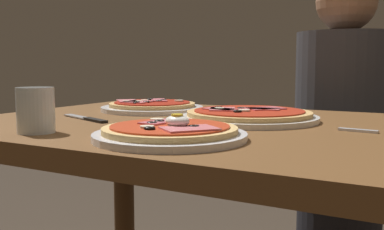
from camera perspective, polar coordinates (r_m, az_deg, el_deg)
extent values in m
cube|color=brown|center=(1.03, 1.59, -2.01)|extent=(1.10, 0.79, 0.04)
cylinder|color=#4A3018|center=(1.65, -8.48, -12.07)|extent=(0.07, 0.07, 0.70)
cylinder|color=white|center=(0.79, -2.78, -2.66)|extent=(0.27, 0.27, 0.01)
cylinder|color=#DBB26B|center=(0.79, -2.79, -1.87)|extent=(0.24, 0.24, 0.01)
cylinder|color=red|center=(0.79, -2.79, -1.41)|extent=(0.21, 0.21, 0.00)
torus|color=black|center=(0.76, 0.24, -1.46)|extent=(0.02, 0.02, 0.00)
torus|color=black|center=(0.83, -4.12, -0.82)|extent=(0.02, 0.02, 0.00)
torus|color=black|center=(0.74, -5.33, -1.67)|extent=(0.02, 0.02, 0.00)
torus|color=black|center=(0.86, -2.61, -0.54)|extent=(0.02, 0.02, 0.00)
torus|color=black|center=(0.84, -1.69, -0.68)|extent=(0.02, 0.02, 0.00)
torus|color=black|center=(0.81, -5.05, -1.02)|extent=(0.02, 0.02, 0.00)
cube|color=#D16B70|center=(0.74, -0.32, -1.70)|extent=(0.10, 0.11, 0.00)
cube|color=#C65B66|center=(0.83, -4.06, -0.87)|extent=(0.05, 0.08, 0.00)
cylinder|color=beige|center=(0.76, -5.66, -1.49)|extent=(0.02, 0.02, 0.00)
cylinder|color=beige|center=(0.83, -2.02, -0.75)|extent=(0.02, 0.02, 0.00)
cylinder|color=beige|center=(0.77, -2.09, -1.37)|extent=(0.03, 0.03, 0.00)
cylinder|color=beige|center=(0.86, -4.24, -0.59)|extent=(0.03, 0.03, 0.00)
ellipsoid|color=white|center=(0.77, -1.87, -0.76)|extent=(0.04, 0.03, 0.02)
cylinder|color=yellow|center=(0.77, -1.87, -0.02)|extent=(0.02, 0.02, 0.00)
cylinder|color=white|center=(1.29, -5.00, 0.82)|extent=(0.29, 0.29, 0.01)
cylinder|color=tan|center=(1.29, -5.01, 1.30)|extent=(0.24, 0.24, 0.01)
cylinder|color=#A82314|center=(1.29, -5.01, 1.59)|extent=(0.21, 0.21, 0.00)
torus|color=black|center=(1.35, -5.30, 1.97)|extent=(0.02, 0.02, 0.00)
torus|color=black|center=(1.24, -6.98, 1.55)|extent=(0.02, 0.02, 0.00)
torus|color=black|center=(1.29, -4.20, 1.77)|extent=(0.02, 0.02, 0.00)
torus|color=black|center=(1.32, -3.60, 1.88)|extent=(0.02, 0.02, 0.00)
torus|color=black|center=(1.26, -5.75, 1.64)|extent=(0.02, 0.02, 0.00)
cube|color=#C65B66|center=(1.33, -4.20, 1.88)|extent=(0.09, 0.10, 0.00)
cube|color=#D16B70|center=(1.30, -8.03, 1.76)|extent=(0.10, 0.10, 0.00)
cube|color=#D16B70|center=(1.27, -6.76, 1.66)|extent=(0.07, 0.08, 0.00)
cylinder|color=beige|center=(1.29, -1.63, 1.80)|extent=(0.03, 0.03, 0.00)
cylinder|color=beige|center=(1.28, -6.67, 1.72)|extent=(0.02, 0.02, 0.00)
cylinder|color=beige|center=(1.29, -8.28, 1.71)|extent=(0.02, 0.02, 0.00)
cylinder|color=beige|center=(1.31, -5.96, 1.84)|extent=(0.02, 0.02, 0.00)
cylinder|color=white|center=(1.06, 7.16, -0.40)|extent=(0.32, 0.32, 0.01)
cylinder|color=tan|center=(1.06, 7.16, 0.19)|extent=(0.29, 0.29, 0.01)
cylinder|color=#B72D19|center=(1.06, 7.17, 0.54)|extent=(0.25, 0.25, 0.00)
torus|color=black|center=(1.08, 6.14, 0.83)|extent=(0.02, 0.02, 0.00)
torus|color=black|center=(1.01, 5.73, 0.46)|extent=(0.02, 0.02, 0.00)
torus|color=black|center=(1.09, 3.52, 0.92)|extent=(0.02, 0.02, 0.00)
cube|color=#D16B70|center=(1.08, 8.39, 0.77)|extent=(0.10, 0.06, 0.00)
cube|color=#D16B70|center=(1.06, 3.83, 0.75)|extent=(0.08, 0.10, 0.00)
cube|color=#C65B66|center=(1.09, 9.13, 0.81)|extent=(0.10, 0.10, 0.00)
cube|color=#D16B70|center=(1.06, 3.55, 0.74)|extent=(0.09, 0.06, 0.00)
cylinder|color=beige|center=(1.07, 3.47, 0.81)|extent=(0.02, 0.02, 0.00)
cylinder|color=beige|center=(1.03, 6.56, 0.57)|extent=(0.03, 0.03, 0.00)
cylinder|color=silver|center=(0.92, -19.01, 0.58)|extent=(0.07, 0.07, 0.09)
cylinder|color=silver|center=(0.92, -18.94, -1.13)|extent=(0.06, 0.06, 0.03)
cube|color=silver|center=(0.94, 20.09, -1.83)|extent=(0.08, 0.02, 0.00)
cube|color=silver|center=(1.15, -14.22, -0.18)|extent=(0.11, 0.06, 0.00)
cube|color=black|center=(1.06, -12.05, -0.63)|extent=(0.09, 0.05, 0.01)
cylinder|color=#38383D|center=(1.63, 18.35, 0.69)|extent=(0.32, 0.32, 0.52)
sphere|color=#9E7051|center=(1.64, 18.81, 13.31)|extent=(0.20, 0.20, 0.20)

